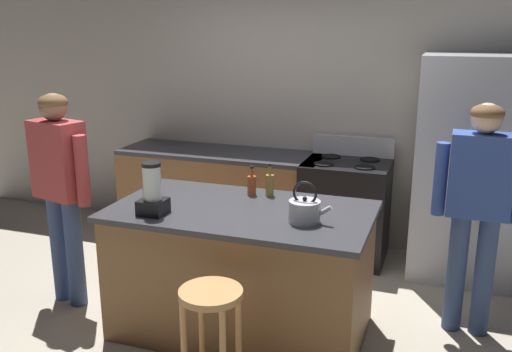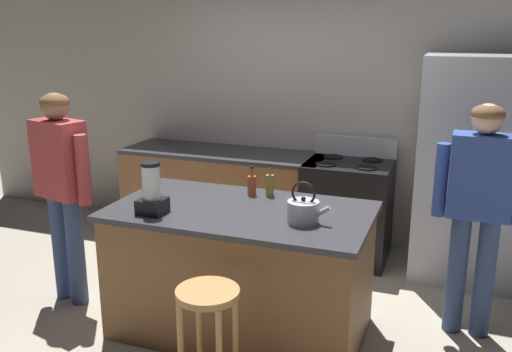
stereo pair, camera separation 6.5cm
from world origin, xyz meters
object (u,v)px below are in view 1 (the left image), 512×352
bottle_cooking_sauce (252,184)px  tea_kettle (305,210)px  bar_stool (211,316)px  blender_appliance (152,193)px  bottle_vinegar (270,184)px  stove_range (345,209)px  person_by_island_left (60,180)px  kitchen_island (242,270)px  refrigerator (472,169)px  person_by_sink_right (478,198)px

bottle_cooking_sauce → tea_kettle: bearing=-40.5°
bar_stool → blender_appliance: (-0.62, 0.48, 0.52)m
bottle_vinegar → tea_kettle: bearing=-50.6°
stove_range → person_by_island_left: bearing=-139.7°
person_by_island_left → bottle_vinegar: size_ratio=6.92×
bottle_cooking_sauce → bottle_vinegar: (0.13, 0.03, 0.01)m
kitchen_island → refrigerator: refrigerator is taller
kitchen_island → blender_appliance: bearing=-149.8°
kitchen_island → refrigerator: 2.16m
bottle_cooking_sauce → bar_stool: bearing=-82.2°
kitchen_island → bottle_cooking_sauce: (-0.04, 0.32, 0.53)m
bar_stool → kitchen_island: bearing=98.2°
kitchen_island → bar_stool: size_ratio=2.53×
refrigerator → blender_appliance: size_ratio=5.40×
refrigerator → person_by_sink_right: refrigerator is taller
kitchen_island → stove_range: bearing=73.9°
bar_stool → tea_kettle: (0.36, 0.66, 0.45)m
refrigerator → stove_range: refrigerator is taller
kitchen_island → tea_kettle: tea_kettle is taller
bottle_vinegar → person_by_sink_right: bearing=6.7°
tea_kettle → bar_stool: bearing=-118.6°
tea_kettle → stove_range: bearing=91.0°
kitchen_island → refrigerator: size_ratio=0.94×
tea_kettle → blender_appliance: bearing=-169.7°
bar_stool → bottle_vinegar: size_ratio=2.94×
person_by_island_left → blender_appliance: size_ratio=4.71×
refrigerator → person_by_sink_right: 0.99m
stove_range → tea_kettle: 1.72m
stove_range → person_by_island_left: (-1.86, -1.57, 0.52)m
person_by_island_left → refrigerator: bearing=28.1°
kitchen_island → refrigerator: bearing=45.3°
refrigerator → person_by_sink_right: size_ratio=1.15×
person_by_sink_right → tea_kettle: person_by_sink_right is taller
bar_stool → person_by_sink_right: bearing=42.8°
bottle_cooking_sauce → stove_range: bearing=68.4°
person_by_island_left → bar_stool: 1.75m
stove_range → bar_stool: stove_range is taller
person_by_island_left → bottle_cooking_sauce: (1.38, 0.37, -0.00)m
refrigerator → stove_range: size_ratio=1.72×
blender_appliance → bottle_vinegar: 0.87m
blender_appliance → refrigerator: bearing=42.1°
refrigerator → tea_kettle: bearing=-122.1°
blender_appliance → tea_kettle: (0.97, 0.18, -0.07)m
refrigerator → bottle_cooking_sauce: 1.93m
refrigerator → person_by_island_left: 3.29m
blender_appliance → bottle_cooking_sauce: 0.77m
person_by_island_left → bottle_cooking_sauce: bearing=14.9°
stove_range → tea_kettle: (0.03, -1.64, 0.52)m
bottle_vinegar → refrigerator: bearing=39.6°
stove_range → refrigerator: bearing=-1.4°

